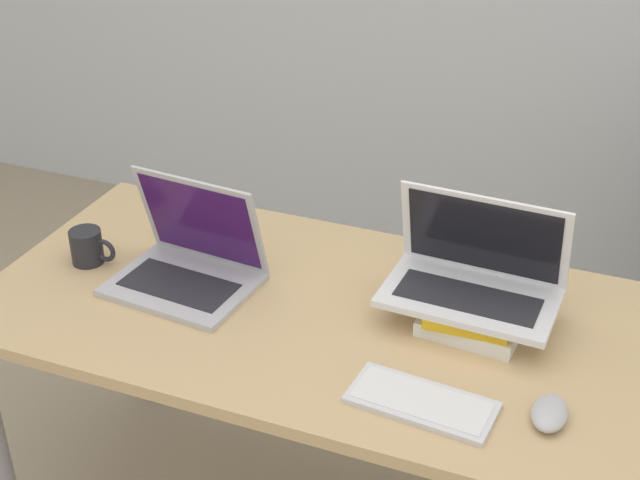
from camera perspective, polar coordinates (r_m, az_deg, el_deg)
desk at (r=2.03m, az=2.84°, el=-6.65°), size 1.77×0.78×0.73m
laptop_left at (r=2.11m, az=-8.40°, el=-1.47°), size 0.35×0.28×0.26m
book_stack at (r=1.99m, az=9.93°, el=-4.49°), size 0.23×0.24×0.06m
laptop_on_books at (r=1.97m, az=9.83°, el=-2.33°), size 0.38×0.24×0.23m
wireless_keyboard at (r=1.76m, az=6.53°, el=-10.28°), size 0.30×0.15×0.01m
mouse at (r=1.77m, az=14.48°, el=-10.68°), size 0.07×0.11×0.03m
mug at (r=2.24m, az=-14.63°, el=-0.42°), size 0.12×0.08×0.09m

